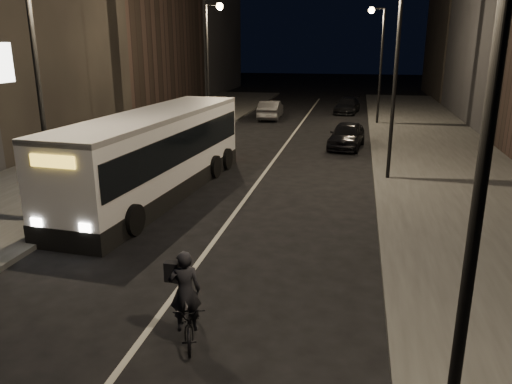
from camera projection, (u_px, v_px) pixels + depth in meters
The scene contains 13 objects.
ground at pixel (171, 300), 11.94m from camera, with size 180.00×180.00×0.00m, color black.
sidewalk_right at pixel (449, 171), 23.44m from camera, with size 7.00×70.00×0.16m, color #343432.
sidewalk_left at pixel (114, 156), 26.67m from camera, with size 7.00×70.00×0.16m, color #343432.
streetlight_right_near at pixel (468, 93), 5.62m from camera, with size 1.20×0.44×8.12m.
streetlight_right_mid at pixel (390, 56), 20.64m from camera, with size 1.20×0.44×8.12m.
streetlight_right_far at pixel (378, 50), 35.65m from camera, with size 1.20×0.44×8.12m.
streetlight_left_near at pixel (43, 61), 15.16m from camera, with size 1.20×0.44×8.12m.
streetlight_left_far at pixel (211, 51), 32.05m from camera, with size 1.20×0.44×8.12m.
city_bus at pixel (156, 151), 19.71m from camera, with size 3.61×12.39×3.30m.
cyclist_on_bicycle at pixel (188, 311), 10.11m from camera, with size 1.16×1.89×2.06m.
car_near at pixel (347, 135), 28.87m from camera, with size 1.76×4.37×1.49m, color black.
car_mid at pixel (270, 110), 39.68m from camera, with size 1.57×4.51×1.49m, color #37383A.
car_far at pixel (347, 106), 43.06m from camera, with size 1.82×4.47×1.30m, color black.
Camera 1 is at (4.12, -10.07, 5.91)m, focal length 35.00 mm.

